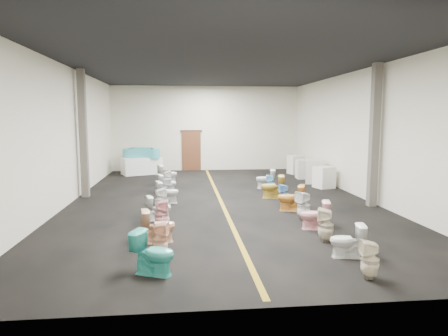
{
  "coord_description": "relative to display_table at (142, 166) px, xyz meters",
  "views": [
    {
      "loc": [
        -1.26,
        -13.53,
        2.8
      ],
      "look_at": [
        0.24,
        1.0,
        0.97
      ],
      "focal_mm": 32.0,
      "sensor_mm": 36.0,
      "label": 1
    }
  ],
  "objects": [
    {
      "name": "ceiling",
      "position": [
        3.33,
        -6.69,
        4.08
      ],
      "size": [
        16.0,
        16.0,
        0.0
      ],
      "primitive_type": "plane",
      "rotation": [
        3.14,
        0.0,
        0.0
      ],
      "color": "black",
      "rests_on": "ground"
    },
    {
      "name": "wall_right",
      "position": [
        8.33,
        -6.69,
        1.83
      ],
      "size": [
        0.0,
        16.0,
        16.0
      ],
      "primitive_type": "plane",
      "rotation": [
        1.57,
        0.0,
        -1.57
      ],
      "color": "beige",
      "rests_on": "ground"
    },
    {
      "name": "toilet_left_4",
      "position": [
        1.39,
        -9.28,
        -0.08
      ],
      "size": [
        0.75,
        0.55,
        0.68
      ],
      "primitive_type": "imported",
      "rotation": [
        0.0,
        0.0,
        1.84
      ],
      "color": "white",
      "rests_on": "floor"
    },
    {
      "name": "appliance_crate_d",
      "position": [
        7.73,
        -0.68,
        0.04
      ],
      "size": [
        0.79,
        0.79,
        0.92
      ],
      "primitive_type": "cube",
      "rotation": [
        0.0,
        0.0,
        0.25
      ],
      "color": "silver",
      "rests_on": "floor"
    },
    {
      "name": "toilet_right_5",
      "position": [
        5.31,
        -8.63,
        -0.01
      ],
      "size": [
        0.91,
        0.71,
        0.82
      ],
      "primitive_type": "imported",
      "rotation": [
        0.0,
        0.0,
        -1.94
      ],
      "color": "orange",
      "rests_on": "floor"
    },
    {
      "name": "appliance_crate_c",
      "position": [
        7.73,
        -2.2,
        0.01
      ],
      "size": [
        0.84,
        0.84,
        0.87
      ],
      "primitive_type": "cube",
      "rotation": [
        0.0,
        0.0,
        -0.1
      ],
      "color": "silver",
      "rests_on": "floor"
    },
    {
      "name": "toilet_left_9",
      "position": [
        1.4,
        -4.21,
        -0.07
      ],
      "size": [
        0.42,
        0.41,
        0.7
      ],
      "primitive_type": "imported",
      "rotation": [
        0.0,
        0.0,
        1.94
      ],
      "color": "silver",
      "rests_on": "floor"
    },
    {
      "name": "display_table",
      "position": [
        0.0,
        0.0,
        0.0
      ],
      "size": [
        2.13,
        1.62,
        0.85
      ],
      "primitive_type": "cube",
      "rotation": [
        0.0,
        0.0,
        0.4
      ],
      "color": "white",
      "rests_on": "floor"
    },
    {
      "name": "appliance_crate_a",
      "position": [
        7.73,
        -4.8,
        0.01
      ],
      "size": [
        0.84,
        0.84,
        0.86
      ],
      "primitive_type": "cube",
      "rotation": [
        0.0,
        0.0,
        0.31
      ],
      "color": "silver",
      "rests_on": "floor"
    },
    {
      "name": "toilet_right_1",
      "position": [
        5.34,
        -12.73,
        -0.07
      ],
      "size": [
        0.74,
        0.5,
        0.7
      ],
      "primitive_type": "imported",
      "rotation": [
        0.0,
        0.0,
        -1.75
      ],
      "color": "white",
      "rests_on": "floor"
    },
    {
      "name": "toilet_left_5",
      "position": [
        1.37,
        -8.3,
        -0.06
      ],
      "size": [
        0.42,
        0.42,
        0.72
      ],
      "primitive_type": "imported",
      "rotation": [
        0.0,
        0.0,
        1.91
      ],
      "color": "silver",
      "rests_on": "floor"
    },
    {
      "name": "toilet_left_1",
      "position": [
        1.59,
        -12.24,
        -0.07
      ],
      "size": [
        0.38,
        0.38,
        0.7
      ],
      "primitive_type": "imported",
      "rotation": [
        0.0,
        0.0,
        1.36
      ],
      "color": "#EEB291",
      "rests_on": "floor"
    },
    {
      "name": "toilet_right_3",
      "position": [
        5.36,
        -10.66,
        -0.05
      ],
      "size": [
        0.8,
        0.56,
        0.75
      ],
      "primitive_type": "imported",
      "rotation": [
        0.0,
        0.0,
        -1.79
      ],
      "color": "#F9AAAC",
      "rests_on": "floor"
    },
    {
      "name": "toilet_right_2",
      "position": [
        5.28,
        -11.69,
        -0.03
      ],
      "size": [
        0.47,
        0.47,
        0.78
      ],
      "primitive_type": "imported",
      "rotation": [
        0.0,
        0.0,
        -2.0
      ],
      "color": "beige",
      "rests_on": "floor"
    },
    {
      "name": "toilet_right_4",
      "position": [
        5.37,
        -9.71,
        -0.02
      ],
      "size": [
        0.48,
        0.48,
        0.8
      ],
      "primitive_type": "imported",
      "rotation": [
        0.0,
        0.0,
        -1.17
      ],
      "color": "silver",
      "rests_on": "floor"
    },
    {
      "name": "wall_back",
      "position": [
        3.33,
        1.31,
        1.83
      ],
      "size": [
        10.0,
        0.0,
        10.0
      ],
      "primitive_type": "plane",
      "rotation": [
        1.57,
        0.0,
        0.0
      ],
      "color": "beige",
      "rests_on": "ground"
    },
    {
      "name": "toilet_right_6",
      "position": [
        5.32,
        -7.74,
        -0.08
      ],
      "size": [
        0.32,
        0.32,
        0.68
      ],
      "primitive_type": "imported",
      "rotation": [
        0.0,
        0.0,
        -1.53
      ],
      "color": "#6BA0D7",
      "rests_on": "floor"
    },
    {
      "name": "column_right",
      "position": [
        8.08,
        -8.19,
        1.83
      ],
      "size": [
        0.25,
        0.25,
        4.5
      ],
      "primitive_type": "cube",
      "color": "#59544C",
      "rests_on": "floor"
    },
    {
      "name": "column_left",
      "position": [
        -1.42,
        -5.69,
        1.83
      ],
      "size": [
        0.25,
        0.25,
        4.5
      ],
      "primitive_type": "cube",
      "color": "#59544C",
      "rests_on": "floor"
    },
    {
      "name": "wall_front",
      "position": [
        3.33,
        -14.69,
        1.83
      ],
      "size": [
        10.0,
        0.0,
        10.0
      ],
      "primitive_type": "plane",
      "rotation": [
        -1.57,
        0.0,
        0.0
      ],
      "color": "beige",
      "rests_on": "ground"
    },
    {
      "name": "toilet_left_3",
      "position": [
        1.51,
        -10.25,
        -0.04
      ],
      "size": [
        0.36,
        0.36,
        0.76
      ],
      "primitive_type": "imported",
      "rotation": [
        0.0,
        0.0,
        1.61
      ],
      "color": "pink",
      "rests_on": "floor"
    },
    {
      "name": "toilet_left_6",
      "position": [
        1.55,
        -7.17,
        -0.04
      ],
      "size": [
        0.84,
        0.62,
        0.76
      ],
      "primitive_type": "imported",
      "rotation": [
        0.0,
        0.0,
        1.87
      ],
      "color": "silver",
      "rests_on": "floor"
    },
    {
      "name": "floor",
      "position": [
        3.33,
        -6.69,
        -0.42
      ],
      "size": [
        16.0,
        16.0,
        0.0
      ],
      "primitive_type": "plane",
      "color": "black",
      "rests_on": "ground"
    },
    {
      "name": "toilet_left_8",
      "position": [
        1.46,
        -5.26,
        -0.06
      ],
      "size": [
        0.81,
        0.63,
        0.72
      ],
      "primitive_type": "imported",
      "rotation": [
        0.0,
        0.0,
        1.94
      ],
      "color": "white",
      "rests_on": "floor"
    },
    {
      "name": "back_door",
      "position": [
        2.53,
        1.25,
        0.63
      ],
      "size": [
        1.0,
        0.1,
        2.1
      ],
      "primitive_type": "cube",
      "color": "#562D19",
      "rests_on": "floor"
    },
    {
      "name": "appliance_crate_b",
      "position": [
        7.73,
        -3.66,
        0.07
      ],
      "size": [
        0.94,
        0.94,
        0.99
      ],
      "primitive_type": "cube",
      "rotation": [
        0.0,
        0.0,
        -0.39
      ],
      "color": "beige",
      "rests_on": "floor"
    },
    {
      "name": "aisle_stripe",
      "position": [
        3.33,
        -6.69,
        -0.42
      ],
      "size": [
        0.12,
        15.6,
        0.01
      ],
      "primitive_type": "cube",
      "color": "olive",
      "rests_on": "floor"
    },
    {
      "name": "toilet_right_0",
      "position": [
        5.3,
        -13.81,
        -0.07
      ],
      "size": [
        0.37,
        0.36,
        0.7
      ],
      "primitive_type": "imported",
      "rotation": [
        0.0,
        0.0,
        -1.72
      ],
      "color": "beige",
      "rests_on": "floor"
    },
    {
      "name": "toilet_left_0",
      "position": [
        1.52,
        -13.21,
        -0.03
      ],
      "size": [
        0.89,
        0.72,
        0.79
      ],
      "primitive_type": "imported",
      "rotation": [
        0.0,
        0.0,
        1.16
      ],
      "color": "teal",
      "rests_on": "floor"
    },
    {
      "name": "toilet_right_9",
      "position": [
        5.35,
        -4.68,
        -0.04
      ],
      "size": [
        0.81,
        0.52,
        0.77
      ],
      "primitive_type": "imported",
      "rotation": [
        0.0,
        0.0,
        -1.7
      ],
      "color": "silver",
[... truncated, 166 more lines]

